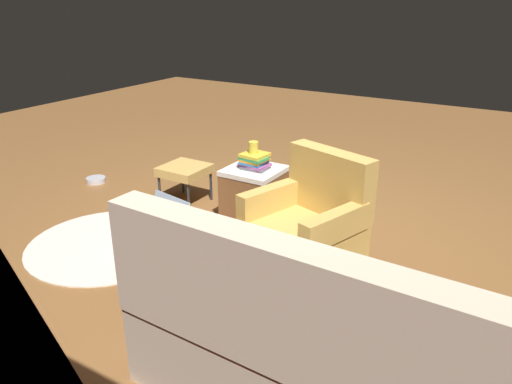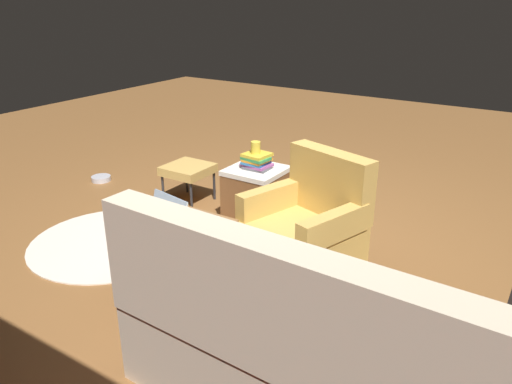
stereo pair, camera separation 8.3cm
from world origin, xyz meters
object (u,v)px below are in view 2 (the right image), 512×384
laptop (178,217)px  wicker_hamper (256,195)px  couch (324,359)px  pet_bowl_steel (101,178)px  armchair (306,229)px  laptop_desk (184,230)px  book_stack_hamper (257,161)px  yellow_mug (256,147)px  tv_remote (251,162)px  ottoman (188,170)px

laptop → wicker_hamper: 1.22m
couch → pet_bowl_steel: (3.34, -1.60, -0.30)m
armchair → laptop_desk: armchair is taller
laptop_desk → book_stack_hamper: book_stack_hamper is taller
armchair → laptop: size_ratio=2.41×
wicker_hamper → pet_bowl_steel: wicker_hamper is taller
yellow_mug → pet_bowl_steel: bearing=1.9°
laptop_desk → laptop: laptop is taller
laptop_desk → couch: bearing=157.4°
couch → laptop_desk: (1.25, -0.52, 0.10)m
tv_remote → pet_bowl_steel: 1.87m
laptop → armchair: bearing=-136.4°
yellow_mug → ottoman: (0.76, -0.01, -0.35)m
armchair → pet_bowl_steel: armchair is taller
wicker_hamper → tv_remote: tv_remote is taller
wicker_hamper → book_stack_hamper: book_stack_hamper is taller
yellow_mug → pet_bowl_steel: size_ratio=0.50×
armchair → yellow_mug: (0.79, -0.60, 0.30)m
wicker_hamper → yellow_mug: 0.42m
book_stack_hamper → ottoman: bearing=-1.3°
tv_remote → ottoman: 0.69m
tv_remote → book_stack_hamper: bearing=151.3°
laptop → tv_remote: size_ratio=2.26×
armchair → book_stack_hamper: 1.00m
yellow_mug → ottoman: size_ratio=0.25×
armchair → laptop_desk: (0.60, 0.54, 0.06)m
book_stack_hamper → yellow_mug: yellow_mug is taller
laptop → laptop_desk: bearing=-100.8°
laptop → yellow_mug: bearing=-81.5°
ottoman → wicker_hamper: bearing=178.5°
wicker_hamper → tv_remote: size_ratio=3.00×
laptop_desk → ottoman: bearing=-50.8°
wicker_hamper → armchair: bearing=142.8°
laptop_desk → laptop: (0.01, 0.04, 0.11)m
book_stack_hamper → pet_bowl_steel: size_ratio=1.22×
armchair → yellow_mug: bearing=-37.3°
couch → book_stack_hamper: bearing=-49.4°
wicker_hamper → ottoman: 0.77m
armchair → pet_bowl_steel: (2.69, -0.54, -0.34)m
yellow_mug → ottoman: yellow_mug is taller
yellow_mug → ottoman: bearing=-0.8°
armchair → wicker_hamper: bearing=-37.2°
armchair → laptop_desk: 0.81m
laptop_desk → book_stack_hamper: 1.16m
tv_remote → ottoman: size_ratio=0.40×
wicker_hamper → tv_remote: bearing=-38.7°
armchair → laptop: (0.61, 0.58, 0.17)m
wicker_hamper → tv_remote: 0.28m
couch → armchair: couch is taller
laptop_desk → yellow_mug: size_ratio=5.60×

